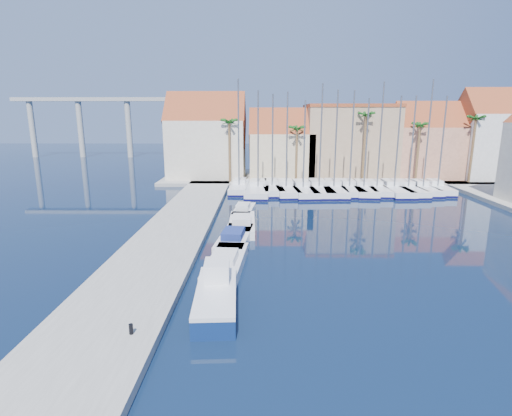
{
  "coord_description": "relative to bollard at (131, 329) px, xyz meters",
  "views": [
    {
      "loc": [
        -1.25,
        -17.82,
        10.42
      ],
      "look_at": [
        -1.67,
        13.77,
        3.0
      ],
      "focal_mm": 28.0,
      "sensor_mm": 36.0,
      "label": 1
    }
  ],
  "objects": [
    {
      "name": "sailboat_1",
      "position": [
        5.61,
        36.85,
        -0.17
      ],
      "size": [
        3.52,
        11.59,
        13.43
      ],
      "rotation": [
        0.0,
        0.0,
        -0.04
      ],
      "color": "white",
      "rests_on": "ground"
    },
    {
      "name": "shore_north",
      "position": [
        17.26,
        49.23,
        -0.5
      ],
      "size": [
        54.0,
        16.0,
        0.5
      ],
      "primitive_type": "cube",
      "color": "gray",
      "rests_on": "ground"
    },
    {
      "name": "sailboat_6",
      "position": [
        15.85,
        37.22,
        -0.17
      ],
      "size": [
        3.65,
        11.54,
        13.53
      ],
      "rotation": [
        0.0,
        0.0,
        -0.06
      ],
      "color": "white",
      "rests_on": "ground"
    },
    {
      "name": "palm_3",
      "position": [
        29.26,
        43.23,
        7.86
      ],
      "size": [
        2.6,
        2.6,
        9.65
      ],
      "color": "brown",
      "rests_on": "shore_north"
    },
    {
      "name": "sailboat_12",
      "position": [
        27.9,
        37.34,
        -0.1
      ],
      "size": [
        2.73,
        8.95,
        14.83
      ],
      "rotation": [
        0.0,
        0.0,
        0.04
      ],
      "color": "white",
      "rests_on": "ground"
    },
    {
      "name": "building_4",
      "position": [
        41.26,
        47.23,
        6.22
      ],
      "size": [
        8.3,
        8.0,
        14.0
      ],
      "color": "silver",
      "rests_on": "shore_north"
    },
    {
      "name": "bollard",
      "position": [
        0.0,
        0.0,
        0.0
      ],
      "size": [
        0.2,
        0.2,
        0.5
      ],
      "primitive_type": "cylinder",
      "color": "black",
      "rests_on": "quay_west"
    },
    {
      "name": "motorboat_west_3",
      "position": [
        4.17,
        24.24,
        -0.24
      ],
      "size": [
        2.41,
        5.85,
        1.4
      ],
      "rotation": [
        0.0,
        0.0,
        -0.1
      ],
      "color": "white",
      "rests_on": "ground"
    },
    {
      "name": "palm_4",
      "position": [
        37.26,
        43.23,
        8.8
      ],
      "size": [
        2.6,
        2.6,
        10.65
      ],
      "color": "brown",
      "rests_on": "shore_north"
    },
    {
      "name": "motorboat_west_0",
      "position": [
        3.6,
        9.11,
        -0.24
      ],
      "size": [
        2.82,
        7.25,
        1.4
      ],
      "rotation": [
        0.0,
        0.0,
        -0.08
      ],
      "color": "white",
      "rests_on": "ground"
    },
    {
      "name": "palm_0",
      "position": [
        1.26,
        43.23,
        8.33
      ],
      "size": [
        2.6,
        2.6,
        10.15
      ],
      "color": "brown",
      "rests_on": "shore_north"
    },
    {
      "name": "sailboat_3",
      "position": [
        9.32,
        37.09,
        -0.17
      ],
      "size": [
        3.68,
        11.03,
        13.26
      ],
      "rotation": [
        0.0,
        0.0,
        0.08
      ],
      "color": "white",
      "rests_on": "ground"
    },
    {
      "name": "sailboat_5",
      "position": [
        13.79,
        37.09,
        -0.16
      ],
      "size": [
        3.23,
        11.37,
        14.3
      ],
      "rotation": [
        0.0,
        0.0,
        0.02
      ],
      "color": "white",
      "rests_on": "ground"
    },
    {
      "name": "building_1",
      "position": [
        9.26,
        48.23,
        4.55
      ],
      "size": [
        10.3,
        8.0,
        11.0
      ],
      "color": "#C4AD8A",
      "rests_on": "shore_north"
    },
    {
      "name": "sailboat_13",
      "position": [
        30.09,
        37.75,
        -0.13
      ],
      "size": [
        2.69,
        8.75,
        12.79
      ],
      "rotation": [
        0.0,
        0.0,
        -0.05
      ],
      "color": "white",
      "rests_on": "ground"
    },
    {
      "name": "ground",
      "position": [
        7.26,
        1.23,
        -0.75
      ],
      "size": [
        260.0,
        260.0,
        0.0
      ],
      "primitive_type": "plane",
      "color": "black",
      "rests_on": "ground"
    },
    {
      "name": "building_3",
      "position": [
        32.26,
        48.23,
        5.11
      ],
      "size": [
        10.3,
        8.0,
        12.0
      ],
      "color": "#B3735A",
      "rests_on": "shore_north"
    },
    {
      "name": "building_0",
      "position": [
        -2.74,
        48.23,
        5.78
      ],
      "size": [
        12.3,
        9.0,
        13.5
      ],
      "color": "beige",
      "rests_on": "shore_north"
    },
    {
      "name": "viaduct",
      "position": [
        -31.81,
        83.23,
        9.5
      ],
      "size": [
        48.0,
        2.2,
        14.45
      ],
      "color": "#9E9E99",
      "rests_on": "ground"
    },
    {
      "name": "building_2",
      "position": [
        20.26,
        49.23,
        5.51
      ],
      "size": [
        14.2,
        10.2,
        11.5
      ],
      "color": "tan",
      "rests_on": "shore_north"
    },
    {
      "name": "sailboat_10",
      "position": [
        23.94,
        37.21,
        -0.17
      ],
      "size": [
        3.04,
        10.9,
        12.78
      ],
      "rotation": [
        0.0,
        0.0,
        0.02
      ],
      "color": "white",
      "rests_on": "ground"
    },
    {
      "name": "sailboat_9",
      "position": [
        21.66,
        37.17,
        -0.12
      ],
      "size": [
        2.84,
        9.26,
        14.51
      ],
      "rotation": [
        0.0,
        0.0,
        -0.05
      ],
      "color": "white",
      "rests_on": "ground"
    },
    {
      "name": "motorboat_west_1",
      "position": [
        3.83,
        14.67,
        -0.24
      ],
      "size": [
        2.97,
        7.32,
        1.4
      ],
      "rotation": [
        0.0,
        0.0,
        -0.1
      ],
      "color": "white",
      "rests_on": "ground"
    },
    {
      "name": "sailboat_11",
      "position": [
        25.81,
        37.12,
        -0.16
      ],
      "size": [
        2.87,
        10.16,
        12.8
      ],
      "rotation": [
        0.0,
        0.0,
        0.02
      ],
      "color": "white",
      "rests_on": "ground"
    },
    {
      "name": "sailboat_8",
      "position": [
        19.86,
        37.02,
        -0.17
      ],
      "size": [
        3.54,
        10.39,
        12.46
      ],
      "rotation": [
        0.0,
        0.0,
        -0.08
      ],
      "color": "white",
      "rests_on": "ground"
    },
    {
      "name": "sailboat_2",
      "position": [
        7.45,
        37.7,
        -0.16
      ],
      "size": [
        3.37,
        10.23,
        13.03
      ],
      "rotation": [
        0.0,
        0.0,
        0.07
      ],
      "color": "white",
      "rests_on": "ground"
    },
    {
      "name": "fishing_boat",
      "position": [
        3.55,
        3.66,
        0.0
      ],
      "size": [
        2.53,
        6.58,
        2.26
      ],
      "rotation": [
        0.0,
        0.0,
        0.06
      ],
      "color": "navy",
      "rests_on": "ground"
    },
    {
      "name": "sailboat_4",
      "position": [
        11.56,
        36.65,
        -0.18
      ],
      "size": [
        3.73,
        11.06,
        12.21
      ],
      "rotation": [
        0.0,
        0.0,
        0.08
      ],
      "color": "white",
      "rests_on": "ground"
    },
    {
      "name": "palm_1",
      "position": [
        11.26,
        43.23,
        7.39
      ],
      "size": [
        2.6,
        2.6,
        9.15
      ],
      "color": "brown",
      "rests_on": "shore_north"
    },
    {
      "name": "motorboat_west_2",
      "position": [
        4.22,
        19.15,
        -0.24
      ],
      "size": [
        2.54,
        7.42,
        1.4
      ],
      "rotation": [
        0.0,
        0.0,
        0.03
      ],
      "color": "white",
      "rests_on": "ground"
    },
    {
      "name": "palm_2",
      "position": [
        21.26,
        43.23,
        9.27
      ],
      "size": [
        2.6,
        2.6,
        11.15
      ],
      "color": "brown",
      "rests_on": "shore_north"
    },
    {
      "name": "sailboat_0",
      "position": [
        2.97,
        38.1,
        -0.1
      ],
      "size": [
        2.61,
        9.08,
        14.95
      ],
      "rotation": [
        0.0,
        0.0,
        -0.02
      ],
      "color": "white",
      "rests_on": "ground"
    },
    {
      "name": "quay_west",
      "position": [
        -1.74,
        14.73,
        -0.5
      ],
      "size": [
        6.0,
        77.0,
        0.5
      ],
      "primitive_type": "cube",
      "color": "gray",
      "rests_on": "ground"
    },
    {
      "name": "sailboat_7",
      "position": [
        17.94,
        37.36,
        -0.15
      ],
      "size": [
        2.99,
        10.14,
        13.46
      ],
      "rotation": [
        0.0,
        0.0,
        0.03
      ],
      "color": "white",
      "rests_on": "ground"
    }
  ]
}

